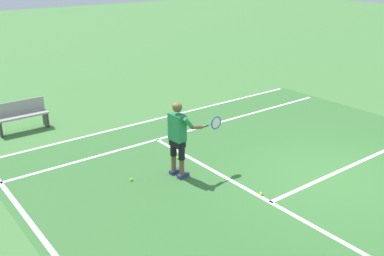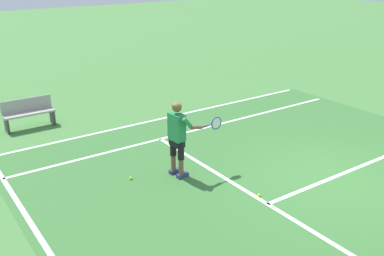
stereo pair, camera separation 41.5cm
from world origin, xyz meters
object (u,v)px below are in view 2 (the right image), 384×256
object	(u,v)px
tennis_player	(178,134)
courtside_bench	(29,113)
tennis_ball_by_baseline	(259,195)
tennis_ball_near_feet	(131,178)
tennis_ball_mid_court	(179,158)

from	to	relation	value
tennis_player	courtside_bench	size ratio (longest dim) A/B	1.22
tennis_ball_by_baseline	courtside_bench	distance (m)	7.21
tennis_ball_near_feet	tennis_ball_by_baseline	bearing A→B (deg)	39.80
tennis_ball_near_feet	courtside_bench	bearing A→B (deg)	-168.97
tennis_ball_near_feet	tennis_ball_by_baseline	xyz separation A→B (m)	(2.16, 1.80, 0.00)
tennis_ball_by_baseline	tennis_player	bearing A→B (deg)	-154.66
tennis_ball_by_baseline	tennis_ball_mid_court	size ratio (longest dim) A/B	1.00
tennis_player	courtside_bench	bearing A→B (deg)	-159.41
tennis_ball_by_baseline	tennis_ball_mid_court	bearing A→B (deg)	-172.30
tennis_player	tennis_ball_by_baseline	world-z (taller)	tennis_player
tennis_player	tennis_ball_near_feet	size ratio (longest dim) A/B	25.95
tennis_player	tennis_ball_near_feet	world-z (taller)	tennis_player
tennis_ball_mid_court	courtside_bench	size ratio (longest dim) A/B	0.05
tennis_ball_near_feet	tennis_ball_by_baseline	world-z (taller)	same
tennis_ball_by_baseline	courtside_bench	size ratio (longest dim) A/B	0.05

